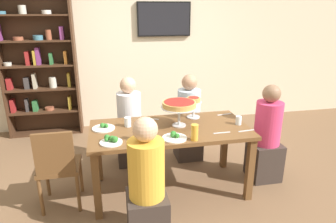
# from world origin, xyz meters

# --- Properties ---
(ground_plane) EXTENTS (12.00, 12.00, 0.00)m
(ground_plane) POSITION_xyz_m (0.00, 0.00, 0.00)
(ground_plane) COLOR brown
(rear_partition) EXTENTS (8.00, 0.12, 2.80)m
(rear_partition) POSITION_xyz_m (0.00, 2.20, 1.40)
(rear_partition) COLOR beige
(rear_partition) RESTS_ON ground_plane
(dining_table) EXTENTS (1.67, 0.83, 0.74)m
(dining_table) POSITION_xyz_m (0.00, 0.00, 0.65)
(dining_table) COLOR brown
(dining_table) RESTS_ON ground_plane
(bookshelf) EXTENTS (1.10, 0.30, 2.21)m
(bookshelf) POSITION_xyz_m (-1.63, 2.02, 1.11)
(bookshelf) COLOR #422819
(bookshelf) RESTS_ON ground_plane
(television) EXTENTS (0.87, 0.05, 0.54)m
(television) POSITION_xyz_m (0.34, 2.11, 1.77)
(television) COLOR black
(diner_head_east) EXTENTS (0.34, 0.34, 1.15)m
(diner_head_east) POSITION_xyz_m (1.15, 0.01, 0.49)
(diner_head_east) COLOR #382D28
(diner_head_east) RESTS_ON ground_plane
(diner_far_left) EXTENTS (0.34, 0.34, 1.15)m
(diner_far_left) POSITION_xyz_m (-0.38, 0.71, 0.49)
(diner_far_left) COLOR #382D28
(diner_far_left) RESTS_ON ground_plane
(diner_far_right) EXTENTS (0.34, 0.34, 1.15)m
(diner_far_right) POSITION_xyz_m (0.40, 0.70, 0.49)
(diner_far_right) COLOR #382D28
(diner_far_right) RESTS_ON ground_plane
(diner_near_left) EXTENTS (0.34, 0.34, 1.15)m
(diner_near_left) POSITION_xyz_m (-0.35, -0.73, 0.49)
(diner_near_left) COLOR #382D28
(diner_near_left) RESTS_ON ground_plane
(chair_head_west) EXTENTS (0.40, 0.40, 0.87)m
(chair_head_west) POSITION_xyz_m (-1.14, -0.11, 0.49)
(chair_head_west) COLOR brown
(chair_head_west) RESTS_ON ground_plane
(deep_dish_pizza_stand) EXTENTS (0.39, 0.39, 0.27)m
(deep_dish_pizza_stand) POSITION_xyz_m (0.11, 0.04, 0.97)
(deep_dish_pizza_stand) COLOR silver
(deep_dish_pizza_stand) RESTS_ON dining_table
(personal_pizza_stand) EXTENTS (0.18, 0.18, 0.24)m
(personal_pizza_stand) POSITION_xyz_m (0.33, 0.26, 0.91)
(personal_pizza_stand) COLOR silver
(personal_pizza_stand) RESTS_ON dining_table
(salad_plate_near_diner) EXTENTS (0.24, 0.24, 0.07)m
(salad_plate_near_diner) POSITION_xyz_m (-0.01, -0.28, 0.76)
(salad_plate_near_diner) COLOR white
(salad_plate_near_diner) RESTS_ON dining_table
(salad_plate_far_diner) EXTENTS (0.24, 0.24, 0.06)m
(salad_plate_far_diner) POSITION_xyz_m (-0.69, 0.11, 0.75)
(salad_plate_far_diner) COLOR white
(salad_plate_far_diner) RESTS_ON dining_table
(salad_plate_spare) EXTENTS (0.21, 0.21, 0.07)m
(salad_plate_spare) POSITION_xyz_m (-0.62, -0.25, 0.76)
(salad_plate_spare) COLOR white
(salad_plate_spare) RESTS_ON dining_table
(beer_glass_amber_tall) EXTENTS (0.07, 0.07, 0.16)m
(beer_glass_amber_tall) POSITION_xyz_m (0.17, -0.35, 0.82)
(beer_glass_amber_tall) COLOR gold
(beer_glass_amber_tall) RESTS_ON dining_table
(beer_glass_amber_short) EXTENTS (0.07, 0.07, 0.15)m
(beer_glass_amber_short) POSITION_xyz_m (-0.34, -0.25, 0.81)
(beer_glass_amber_short) COLOR gold
(beer_glass_amber_short) RESTS_ON dining_table
(water_glass_clear_near) EXTENTS (0.07, 0.07, 0.10)m
(water_glass_clear_near) POSITION_xyz_m (-0.43, 0.13, 0.79)
(water_glass_clear_near) COLOR white
(water_glass_clear_near) RESTS_ON dining_table
(water_glass_clear_far) EXTENTS (0.06, 0.06, 0.09)m
(water_glass_clear_far) POSITION_xyz_m (0.75, -0.05, 0.79)
(water_glass_clear_far) COLOR white
(water_glass_clear_far) RESTS_ON dining_table
(cutlery_fork_near) EXTENTS (0.18, 0.03, 0.00)m
(cutlery_fork_near) POSITION_xyz_m (0.76, -0.24, 0.74)
(cutlery_fork_near) COLOR silver
(cutlery_fork_near) RESTS_ON dining_table
(cutlery_knife_near) EXTENTS (0.17, 0.08, 0.00)m
(cutlery_knife_near) POSITION_xyz_m (-0.15, 0.30, 0.74)
(cutlery_knife_near) COLOR silver
(cutlery_knife_near) RESTS_ON dining_table
(cutlery_fork_far) EXTENTS (0.18, 0.04, 0.00)m
(cutlery_fork_far) POSITION_xyz_m (0.72, 0.28, 0.74)
(cutlery_fork_far) COLOR silver
(cutlery_fork_far) RESTS_ON dining_table
(cutlery_knife_far) EXTENTS (0.18, 0.02, 0.00)m
(cutlery_knife_far) POSITION_xyz_m (0.49, -0.24, 0.74)
(cutlery_knife_far) COLOR silver
(cutlery_knife_far) RESTS_ON dining_table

